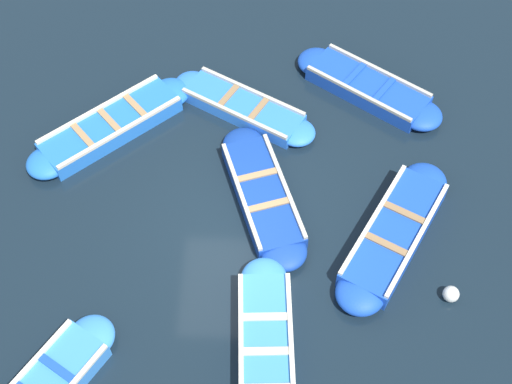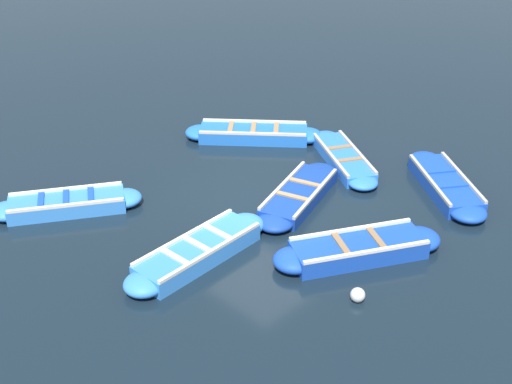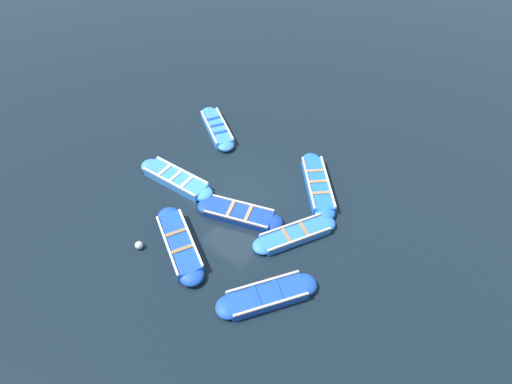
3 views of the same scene
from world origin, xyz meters
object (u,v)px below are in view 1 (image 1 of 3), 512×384
boat_broadside (263,195)px  buoy_orange_near (451,294)px  boat_mid_row (266,356)px  boat_alongside (368,88)px  boat_tucked (243,107)px  boat_outer_left (394,234)px  boat_near_quay (111,126)px

boat_broadside → buoy_orange_near: size_ratio=12.23×
boat_mid_row → boat_broadside: 3.42m
boat_alongside → boat_tucked: (-2.76, -0.66, -0.02)m
boat_mid_row → boat_alongside: size_ratio=1.12×
boat_outer_left → boat_alongside: bearing=93.8°
boat_outer_left → boat_alongside: boat_outer_left is taller
boat_outer_left → buoy_orange_near: size_ratio=12.55×
boat_mid_row → boat_broadside: boat_mid_row is taller
boat_outer_left → boat_broadside: 2.68m
boat_outer_left → buoy_orange_near: boat_outer_left is taller
boat_broadside → buoy_orange_near: (3.47, -2.10, -0.01)m
boat_near_quay → boat_tucked: bearing=13.3°
buoy_orange_near → boat_tucked: bearing=131.6°
boat_mid_row → boat_tucked: (-0.63, 5.77, -0.05)m
boat_near_quay → buoy_orange_near: size_ratio=11.67×
boat_near_quay → buoy_orange_near: (6.76, -3.79, -0.03)m
boat_alongside → buoy_orange_near: boat_alongside is taller
boat_broadside → buoy_orange_near: boat_broadside is taller
boat_tucked → boat_near_quay: (-2.80, -0.66, 0.03)m
boat_mid_row → buoy_orange_near: 3.58m
boat_outer_left → boat_alongside: size_ratio=1.10×
boat_broadside → boat_tucked: (-0.49, 2.35, -0.01)m
boat_alongside → boat_broadside: 3.77m
boat_outer_left → buoy_orange_near: (0.94, -1.22, -0.05)m
boat_outer_left → buoy_orange_near: bearing=-52.4°
boat_alongside → boat_tucked: boat_alongside is taller
boat_tucked → boat_near_quay: 2.88m
boat_mid_row → boat_broadside: bearing=92.4°
boat_broadside → boat_tucked: 2.40m
boat_tucked → buoy_orange_near: bearing=-48.4°
boat_mid_row → buoy_orange_near: (3.33, 1.31, -0.04)m
boat_tucked → boat_broadside: bearing=-78.3°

